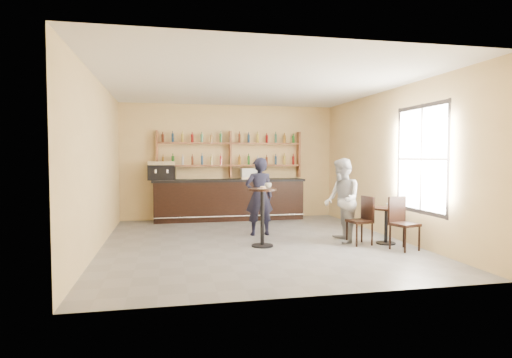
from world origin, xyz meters
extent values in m
plane|color=slate|center=(0.00, 0.00, 0.00)|extent=(7.00, 7.00, 0.00)
plane|color=white|center=(0.00, 0.00, 3.20)|extent=(7.00, 7.00, 0.00)
plane|color=#E0BE7F|center=(0.00, 3.50, 1.60)|extent=(7.00, 0.00, 7.00)
plane|color=#E0BE7F|center=(0.00, -3.50, 1.60)|extent=(7.00, 0.00, 7.00)
plane|color=#E0BE7F|center=(-3.00, 0.00, 1.60)|extent=(0.00, 7.00, 7.00)
plane|color=#E0BE7F|center=(3.00, 0.00, 1.60)|extent=(0.00, 7.00, 7.00)
plane|color=white|center=(2.99, -1.20, 1.70)|extent=(0.00, 2.00, 2.00)
cube|color=white|center=(0.06, -0.46, 1.13)|extent=(0.19, 0.19, 0.00)
torus|color=#D1874C|center=(0.07, -0.47, 1.16)|extent=(0.12, 0.12, 0.04)
imported|color=white|center=(0.20, -0.36, 1.18)|extent=(0.15, 0.15, 0.10)
imported|color=black|center=(0.26, 0.73, 0.86)|extent=(0.63, 0.42, 1.73)
imported|color=white|center=(2.59, -0.73, 0.77)|extent=(0.11, 0.11, 0.09)
imported|color=#9F9EA4|center=(1.74, -0.38, 0.86)|extent=(0.74, 0.91, 1.72)
camera|label=1|loc=(-1.75, -8.50, 1.75)|focal=30.00mm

